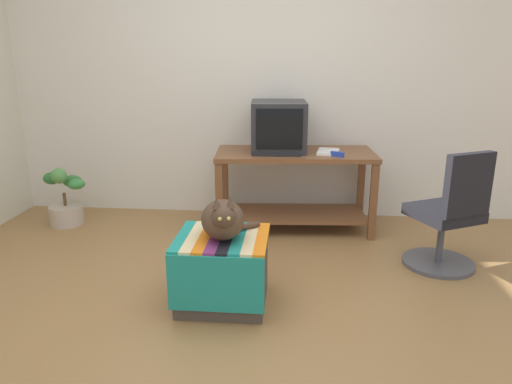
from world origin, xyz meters
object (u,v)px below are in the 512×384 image
Objects in this scene: keyboard at (277,154)px; ottoman_with_blanket at (222,270)px; tv_monitor at (279,127)px; office_chair at (449,218)px; stapler at (337,154)px; desk at (295,177)px; cat at (223,219)px; potted_plant at (66,202)px; book at (328,152)px.

keyboard is 1.36m from ottoman_with_blanket.
keyboard is (-0.01, -0.20, -0.20)m from tv_monitor.
office_chair reaches higher than keyboard.
keyboard reaches higher than ottoman_with_blanket.
stapler is at bearing -3.50° from keyboard.
tv_monitor reaches higher than desk.
cat is (-0.26, -1.26, -0.14)m from keyboard.
potted_plant is 0.62× the size of office_chair.
desk is 1.48m from cat.
cat is 2.16m from potted_plant.
office_chair reaches higher than ottoman_with_blanket.
tv_monitor is at bearing 67.87° from cat.
keyboard is 1.99m from potted_plant.
cat reaches higher than desk.
ottoman_with_blanket is 0.63× the size of office_chair.
potted_plant is 2.48m from stapler.
stapler is at bearing -1.85° from potted_plant.
cat is at bearing 174.10° from stapler.
keyboard is 0.94× the size of cat.
desk reaches higher than ottoman_with_blanket.
stapler is (0.35, -0.17, 0.24)m from desk.
desk is 2.55× the size of potted_plant.
ottoman_with_blanket is 1.02× the size of potted_plant.
book is 1.15m from office_chair.
ottoman_with_blanket is 1.32× the size of cat.
tv_monitor is (-0.15, 0.05, 0.43)m from desk.
desk reaches higher than potted_plant.
cat reaches higher than stapler.
tv_monitor is 0.57m from stapler.
stapler is at bearing -56.83° from book.
ottoman_with_blanket is at bearing -105.01° from tv_monitor.
office_chair is (0.83, -0.72, -0.33)m from book.
office_chair is (1.11, -0.74, -0.09)m from desk.
book is (0.28, -0.03, 0.23)m from desk.
desk is at bearing 61.77° from cat.
office_chair reaches higher than book.
book is 2.42m from potted_plant.
book is 0.47× the size of ottoman_with_blanket.
tv_monitor is 0.48m from book.
tv_monitor reaches higher than potted_plant.
tv_monitor is 1.58m from office_chair.
tv_monitor is at bearing 4.06° from potted_plant.
stapler is at bearing 57.38° from ottoman_with_blanket.
keyboard is 1.44m from office_chair.
desk is at bearing 72.67° from ottoman_with_blanket.
office_chair is at bearing 22.54° from ottoman_with_blanket.
potted_plant is at bearing -170.71° from book.
ottoman_with_blanket is at bearing 108.02° from cat.
tv_monitor is 1.52m from cat.
desk is 1.34m from office_chair.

